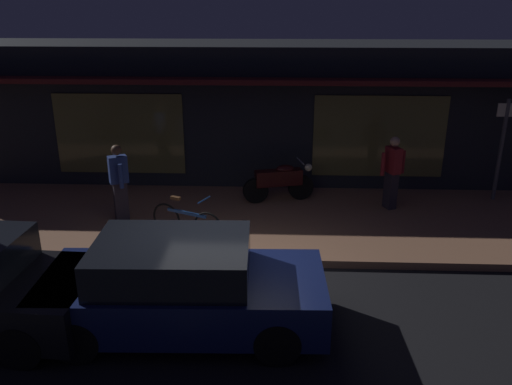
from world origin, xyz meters
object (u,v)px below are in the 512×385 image
object	(u,v)px
sign_post	(502,144)
person_bystander	(392,171)
person_photographer	(119,181)
motorcycle	(280,181)
parked_car_far	(181,287)
bicycle_parked	(187,222)

from	to	relation	value
sign_post	person_bystander	bearing A→B (deg)	-165.56
person_photographer	person_bystander	xyz separation A→B (m)	(5.92, 0.95, 0.00)
sign_post	motorcycle	bearing A→B (deg)	-176.33
motorcycle	sign_post	xyz separation A→B (m)	(5.11, 0.33, 0.86)
person_bystander	sign_post	distance (m)	2.72
motorcycle	person_bystander	size ratio (longest dim) A/B	1.00
person_photographer	sign_post	bearing A→B (deg)	10.74
person_photographer	sign_post	size ratio (longest dim) A/B	0.70
person_photographer	parked_car_far	xyz separation A→B (m)	(1.96, -3.73, -0.32)
motorcycle	person_bystander	distance (m)	2.56
bicycle_parked	parked_car_far	xyz separation A→B (m)	(0.39, -2.83, 0.20)
bicycle_parked	sign_post	distance (m)	7.45
sign_post	person_photographer	bearing A→B (deg)	-169.26
bicycle_parked	sign_post	bearing A→B (deg)	19.93
sign_post	parked_car_far	world-z (taller)	sign_post
bicycle_parked	person_photographer	xyz separation A→B (m)	(-1.57, 0.90, 0.52)
bicycle_parked	parked_car_far	distance (m)	2.86
parked_car_far	sign_post	bearing A→B (deg)	39.20
person_photographer	sign_post	world-z (taller)	sign_post
person_bystander	motorcycle	bearing A→B (deg)	172.27
motorcycle	bicycle_parked	xyz separation A→B (m)	(-1.84, -2.19, -0.14)
motorcycle	person_bystander	bearing A→B (deg)	-7.73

